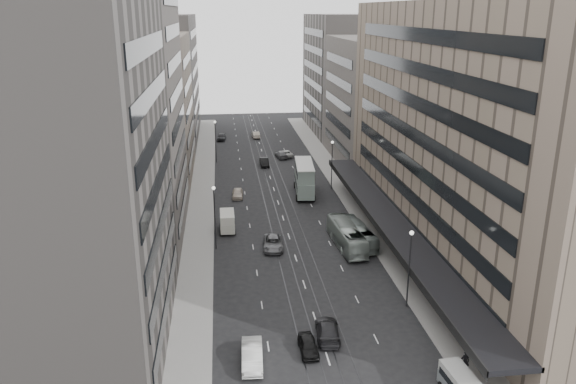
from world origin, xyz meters
name	(u,v)px	position (x,y,z in m)	size (l,w,h in m)	color
ground	(306,289)	(0.00, 0.00, 0.00)	(220.00, 220.00, 0.00)	black
sidewalk_right	(341,184)	(12.00, 37.50, 0.07)	(4.00, 125.00, 0.15)	gray
sidewalk_left	(203,189)	(-12.00, 37.50, 0.07)	(4.00, 125.00, 0.15)	gray
department_store	(475,134)	(21.45, 8.00, 14.95)	(19.20, 60.00, 30.00)	#776657
building_right_mid	(376,102)	(21.50, 52.00, 12.00)	(15.00, 28.00, 24.00)	#504A46
building_right_far	(343,74)	(21.50, 82.00, 14.00)	(15.00, 32.00, 28.00)	#67615D
building_left_a	(65,186)	(-21.50, -8.00, 15.00)	(15.00, 28.00, 30.00)	#67615D
building_left_b	(118,108)	(-21.50, 19.00, 17.00)	(15.00, 26.00, 34.00)	#504A46
building_left_c	(146,108)	(-21.50, 46.00, 12.50)	(15.00, 28.00, 25.00)	#736759
building_left_d	(162,78)	(-21.50, 79.00, 14.00)	(15.00, 38.00, 28.00)	#67615D
lamp_right_near	(410,260)	(9.70, -5.00, 5.20)	(0.44, 0.44, 8.32)	#262628
lamp_right_far	(332,159)	(9.70, 35.00, 5.20)	(0.44, 0.44, 8.32)	#262628
lamp_left_near	(214,210)	(-9.70, 12.00, 5.20)	(0.44, 0.44, 8.32)	#262628
lamp_left_far	(215,137)	(-9.70, 55.00, 5.20)	(0.44, 0.44, 8.32)	#262628
bus_near	(357,234)	(8.50, 11.48, 1.33)	(2.24, 9.58, 2.67)	slate
bus_far	(347,236)	(6.88, 10.60, 1.51)	(2.54, 10.85, 3.02)	#919D95
double_decker	(304,178)	(4.69, 32.57, 2.86)	(3.67, 9.90, 5.31)	slate
panel_van	(227,221)	(-8.13, 17.81, 1.49)	(2.14, 4.30, 2.70)	#B7B5A5
sedan_0	(308,346)	(-1.55, -11.81, 0.66)	(1.56, 3.89, 1.32)	black
sedan_1	(252,355)	(-6.58, -12.94, 0.83)	(1.76, 5.04, 1.66)	silver
sedan_2	(273,243)	(-2.47, 11.22, 0.74)	(2.45, 5.31, 1.47)	slate
sedan_3	(328,330)	(0.60, -9.66, 0.76)	(2.12, 5.20, 1.51)	black
sedan_4	(238,193)	(-6.25, 32.22, 0.72)	(1.71, 4.25, 1.45)	#C0B19F
sedan_5	(264,162)	(-0.41, 51.17, 0.76)	(1.61, 4.62, 1.52)	black
sedan_6	(286,153)	(4.60, 57.94, 0.67)	(2.22, 4.82, 1.34)	silver
sedan_7	(281,155)	(3.54, 56.86, 0.70)	(1.95, 4.81, 1.39)	#5C5C5F
sedan_8	(222,137)	(-8.50, 75.04, 0.79)	(1.88, 4.66, 1.59)	#2A2A2D
sedan_9	(256,135)	(-0.41, 76.73, 0.74)	(1.56, 4.48, 1.48)	beige
pedestrian	(465,362)	(10.89, -16.42, 1.15)	(0.73, 0.48, 2.01)	black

